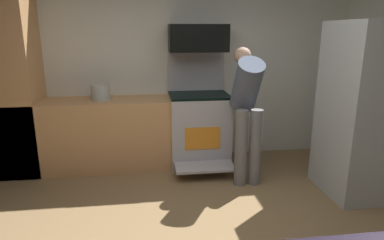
% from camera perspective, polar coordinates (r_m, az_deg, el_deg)
% --- Properties ---
extents(wall_back, '(5.20, 0.12, 2.60)m').
position_cam_1_polar(wall_back, '(4.62, -4.11, 9.49)').
color(wall_back, silver).
rests_on(wall_back, ground).
extents(lower_cabinet_run, '(2.40, 0.60, 0.90)m').
position_cam_1_polar(lower_cabinet_run, '(4.46, -15.23, -2.34)').
color(lower_cabinet_run, tan).
rests_on(lower_cabinet_run, ground).
extents(cabinet_column, '(0.60, 0.60, 2.10)m').
position_cam_1_polar(cabinet_column, '(4.58, -28.27, 4.55)').
color(cabinet_column, tan).
rests_on(cabinet_column, ground).
extents(oven_range, '(0.76, 0.97, 1.48)m').
position_cam_1_polar(oven_range, '(4.44, 1.15, -1.14)').
color(oven_range, '#B7B4B8').
rests_on(oven_range, ground).
extents(microwave, '(0.74, 0.38, 0.34)m').
position_cam_1_polar(microwave, '(4.36, 1.03, 13.78)').
color(microwave, black).
rests_on(microwave, oven_range).
extents(refrigerator, '(0.83, 0.80, 1.84)m').
position_cam_1_polar(refrigerator, '(4.00, 27.98, 1.39)').
color(refrigerator, silver).
rests_on(refrigerator, ground).
extents(person_cook, '(0.31, 0.60, 1.56)m').
position_cam_1_polar(person_cook, '(3.86, 9.35, 2.49)').
color(person_cook, slate).
rests_on(person_cook, ground).
extents(stock_pot, '(0.23, 0.23, 0.19)m').
position_cam_1_polar(stock_pot, '(4.33, -15.32, 4.58)').
color(stock_pot, '#BAC1BC').
rests_on(stock_pot, lower_cabinet_run).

